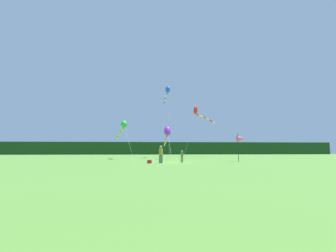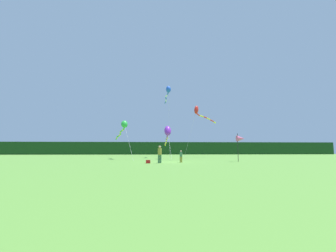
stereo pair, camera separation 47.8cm
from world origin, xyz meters
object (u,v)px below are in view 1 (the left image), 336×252
person_adult (161,153)px  banner_flag_pole (241,139)px  kite_purple (167,132)px  kite_blue (167,91)px  kite_green (123,126)px  cooler_box (149,162)px  kite_red (198,112)px  person_child (182,156)px

person_adult → banner_flag_pole: 9.71m
kite_purple → kite_blue: size_ratio=0.82×
kite_purple → kite_blue: 9.14m
person_adult → kite_green: bearing=115.2°
kite_purple → person_adult: bearing=-97.9°
cooler_box → kite_purple: (2.65, 11.15, 3.78)m
banner_flag_pole → kite_red: bearing=98.6°
person_adult → kite_green: size_ratio=0.16×
banner_flag_pole → kite_red: 14.53m
banner_flag_pole → kite_red: (-2.03, 13.39, 5.27)m
kite_purple → person_child: bearing=-85.3°
kite_purple → kite_red: kite_red is taller
kite_red → cooler_box: bearing=-117.7°
person_adult → cooler_box: person_adult is taller
kite_blue → cooler_box: bearing=-100.7°
person_adult → kite_purple: size_ratio=0.17×
person_adult → banner_flag_pole: banner_flag_pole is taller
banner_flag_pole → cooler_box: bearing=-165.9°
person_adult → banner_flag_pole: (9.30, 2.31, 1.61)m
cooler_box → kite_purple: size_ratio=0.04×
cooler_box → kite_red: 19.66m
person_adult → kite_blue: size_ratio=0.14×
person_child → cooler_box: person_child is taller
person_adult → kite_green: (-4.98, 10.56, 3.78)m
kite_purple → kite_red: 8.50m
cooler_box → kite_purple: bearing=76.6°
person_child → kite_purple: bearing=94.7°
cooler_box → kite_blue: (3.08, 16.25, 11.36)m
person_adult → person_child: size_ratio=1.39×
kite_blue → kite_red: 6.48m
person_child → kite_purple: 10.30m
cooler_box → kite_purple: kite_purple is taller
cooler_box → banner_flag_pole: bearing=14.1°
person_child → kite_green: size_ratio=0.12×
cooler_box → kite_green: bearing=109.4°
kite_red → person_adult: bearing=-114.9°
cooler_box → kite_red: bearing=62.3°
cooler_box → banner_flag_pole: size_ratio=0.14×
kite_green → kite_red: 13.64m
kite_purple → kite_green: size_ratio=0.96×
cooler_box → kite_blue: bearing=79.3°
cooler_box → person_adult: bearing=15.7°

